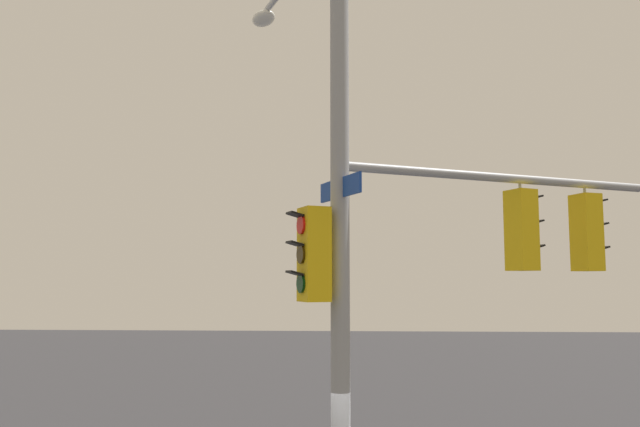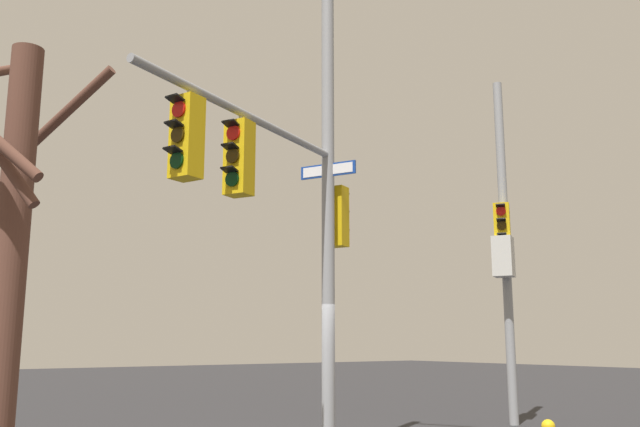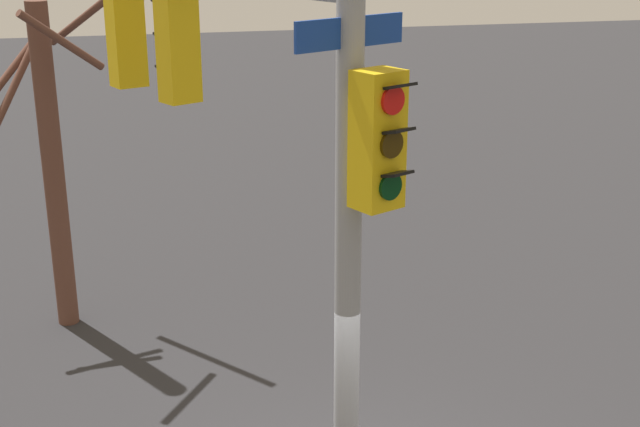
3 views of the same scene
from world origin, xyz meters
The scene contains 1 object.
main_signal_pole_assembly centered at (0.93, -0.45, 4.74)m, with size 3.69×6.12×8.83m.
Camera 1 is at (-7.20, 0.20, 3.81)m, focal length 35.63 mm.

